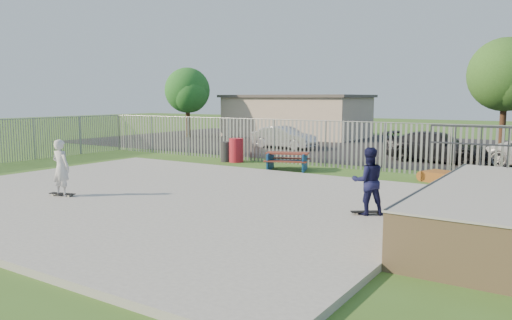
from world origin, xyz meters
The scene contains 17 objects.
ground centered at (0.00, 0.00, 0.00)m, with size 120.00×120.00×0.00m, color #3D6322.
concrete_slab centered at (0.00, 0.00, 0.07)m, with size 15.00×12.00×0.15m, color gray.
fence centered at (1.00, 4.59, 1.00)m, with size 26.04×16.02×2.00m.
picnic_table centered at (0.11, 7.24, 0.38)m, with size 2.13×1.94×0.74m.
funbox centered at (6.57, 7.53, 0.19)m, with size 2.08×1.48×0.38m.
trash_bin_red centered at (-3.16, 8.18, 0.56)m, with size 0.67×0.67×1.12m, color #AA1A27.
trash_bin_grey centered at (-3.65, 8.08, 0.47)m, with size 0.56×0.56×0.94m, color #252527.
parking_lot centered at (0.00, 19.00, 0.01)m, with size 40.00×18.00×0.02m, color black.
car_silver centered at (-4.36, 14.74, 0.67)m, with size 1.38×3.95×1.30m, color silver.
car_dark centered at (4.71, 13.24, 0.72)m, with size 1.95×4.79×1.39m, color black.
building centered at (-8.00, 23.00, 1.61)m, with size 10.40×6.40×3.20m.
tree_left centered at (-14.77, 18.22, 3.52)m, with size 3.39×3.39×5.24m.
tree_mid centered at (6.52, 20.54, 4.26)m, with size 4.10×4.10×6.33m.
skateboard_a centered at (5.98, 0.86, 0.19)m, with size 0.76×0.64×0.08m.
skateboard_b centered at (-2.32, -1.79, 0.19)m, with size 0.82×0.40×0.08m.
skater_navy centered at (5.98, 0.86, 0.98)m, with size 0.80×0.63×1.65m, color #121439.
skater_white centered at (-2.32, -1.79, 0.98)m, with size 0.60×0.40×1.65m, color silver.
Camera 1 is at (10.23, -10.68, 3.00)m, focal length 35.00 mm.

